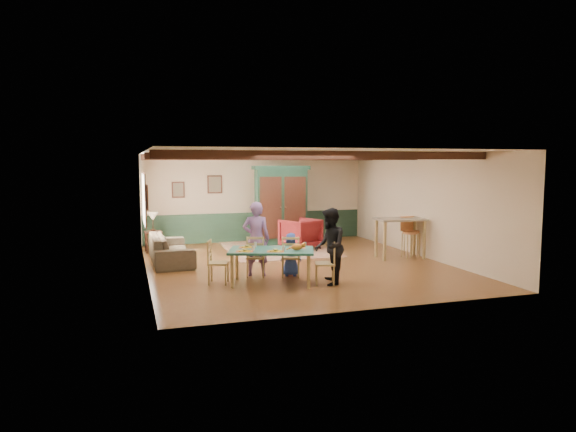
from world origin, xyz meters
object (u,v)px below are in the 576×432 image
object	(u,v)px
armoire	(281,205)
sofa	(171,249)
dining_chair_end_left	(218,262)
table_lamp	(153,222)
dining_chair_far_right	(291,256)
person_man	(256,239)
cat	(297,246)
dining_chair_end_right	(325,263)
dining_table	(272,267)
dining_chair_far_left	(256,256)
person_woman	(330,246)
person_child	(291,254)
armchair	(300,234)
end_table	(153,242)
bar_stool_left	(410,238)
counter_table	(400,238)
bar_stool_right	(412,236)

from	to	relation	value
armoire	sofa	size ratio (longest dim) A/B	1.01
dining_chair_end_left	sofa	bearing A→B (deg)	35.28
dining_chair_end_left	table_lamp	world-z (taller)	table_lamp
dining_chair_far_right	person_man	xyz separation A→B (m)	(-0.69, 0.32, 0.37)
cat	table_lamp	world-z (taller)	table_lamp
dining_chair_end_right	table_lamp	bearing A→B (deg)	-128.72
dining_table	dining_chair_end_left	size ratio (longest dim) A/B	1.89
dining_chair_far_left	person_man	bearing A→B (deg)	-90.00
dining_table	person_woman	distance (m)	1.25
dining_chair_end_left	person_child	size ratio (longest dim) A/B	0.95
dining_chair_far_left	sofa	distance (m)	2.70
dining_chair_end_right	armchair	world-z (taller)	dining_chair_end_right
person_woman	armchair	size ratio (longest dim) A/B	1.63
dining_table	end_table	world-z (taller)	dining_table
dining_chair_end_right	armchair	bearing A→B (deg)	-173.23
person_child	sofa	bearing A→B (deg)	-25.28
person_man	armoire	distance (m)	4.42
cat	bar_stool_left	distance (m)	4.20
sofa	counter_table	size ratio (longest dim) A/B	1.89
end_table	bar_stool_left	xyz separation A→B (m)	(6.28, -2.94, 0.25)
person_man	dining_chair_end_left	bearing A→B (deg)	46.85
dining_chair_far_right	bar_stool_left	world-z (taller)	bar_stool_left
armoire	sofa	xyz separation A→B (m)	(-3.43, -1.96, -0.84)
bar_stool_right	dining_chair_end_right	bearing A→B (deg)	-151.09
person_man	table_lamp	distance (m)	4.26
person_child	armoire	size ratio (longest dim) A/B	0.40
dining_table	bar_stool_left	size ratio (longest dim) A/B	1.59
dining_chair_far_left	table_lamp	distance (m)	4.33
armoire	bar_stool_right	world-z (taller)	armoire
armchair	sofa	size ratio (longest dim) A/B	0.41
person_woman	person_child	distance (m)	1.14
person_child	bar_stool_left	world-z (taller)	bar_stool_left
dining_chair_end_left	dining_chair_far_right	bearing A→B (deg)	-65.08
person_woman	end_table	bearing A→B (deg)	-128.15
armchair	table_lamp	distance (m)	4.13
dining_chair_end_right	person_woman	distance (m)	0.34
dining_table	end_table	size ratio (longest dim) A/B	2.97
dining_chair_end_right	end_table	xyz separation A→B (m)	(-3.12, 4.96, -0.16)
dining_table	counter_table	size ratio (longest dim) A/B	1.37
dining_chair_end_right	armoire	world-z (taller)	armoire
dining_table	counter_table	bearing A→B (deg)	23.85
armoire	bar_stool_left	size ratio (longest dim) A/B	2.21
dining_chair_far_left	sofa	bearing A→B (deg)	-33.61
person_woman	person_child	xyz separation A→B (m)	(-0.51, 0.98, -0.30)
dining_table	armoire	xyz separation A→B (m)	(1.66, 4.87, 0.83)
cat	armoire	size ratio (longest dim) A/B	0.14
cat	armchair	size ratio (longest dim) A/B	0.36
dining_chair_far_left	bar_stool_right	distance (m)	4.65
armchair	person_man	bearing A→B (deg)	30.22
dining_chair_end_right	person_child	xyz separation A→B (m)	(-0.42, 0.94, 0.03)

